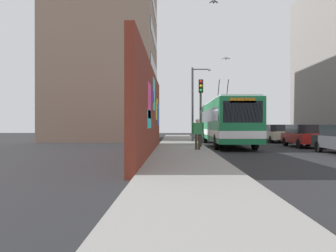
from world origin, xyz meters
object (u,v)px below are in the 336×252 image
object	(u,v)px
parked_car_white	(257,131)
pedestrian_at_curb	(198,131)
traffic_light	(201,102)
parked_car_champagne	(275,133)
parked_car_red	(304,135)
city_bus	(226,121)
street_lamp	(195,99)

from	to	relation	value
parked_car_white	pedestrian_at_curb	size ratio (longest dim) A/B	2.51
parked_car_white	traffic_light	bearing A→B (deg)	152.99
parked_car_champagne	traffic_light	bearing A→B (deg)	137.54
parked_car_champagne	parked_car_red	bearing A→B (deg)	180.00
parked_car_champagne	parked_car_white	distance (m)	6.38
city_bus	pedestrian_at_curb	distance (m)	6.09
parked_car_red	pedestrian_at_curb	bearing A→B (deg)	118.27
city_bus	parked_car_red	bearing A→B (deg)	-104.55
city_bus	traffic_light	distance (m)	3.97
traffic_light	parked_car_champagne	bearing A→B (deg)	-42.46
parked_car_champagne	pedestrian_at_curb	xyz separation A→B (m)	(-10.44, 7.73, 0.37)
parked_car_champagne	pedestrian_at_curb	bearing A→B (deg)	143.49
parked_car_champagne	parked_car_white	bearing A→B (deg)	0.00
parked_car_champagne	parked_car_white	size ratio (longest dim) A/B	1.03
city_bus	parked_car_red	world-z (taller)	city_bus
pedestrian_at_curb	street_lamp	bearing A→B (deg)	-2.73
parked_car_white	street_lamp	world-z (taller)	street_lamp
city_bus	pedestrian_at_curb	size ratio (longest dim) A/B	6.50
city_bus	parked_car_white	xyz separation A→B (m)	(11.32, -5.20, -1.01)
city_bus	parked_car_champagne	world-z (taller)	city_bus
parked_car_red	parked_car_champagne	size ratio (longest dim) A/B	0.89
parked_car_red	traffic_light	world-z (taller)	traffic_light
city_bus	parked_car_champagne	size ratio (longest dim) A/B	2.50
parked_car_champagne	traffic_light	size ratio (longest dim) A/B	1.05
parked_car_red	traffic_light	xyz separation A→B (m)	(-1.75, 7.35, 2.24)
traffic_light	street_lamp	bearing A→B (deg)	-0.71
pedestrian_at_curb	parked_car_red	bearing A→B (deg)	-61.73
parked_car_red	pedestrian_at_curb	xyz separation A→B (m)	(-4.15, 7.73, 0.37)
parked_car_white	pedestrian_at_curb	distance (m)	18.51
parked_car_red	parked_car_white	distance (m)	12.67
parked_car_red	parked_car_champagne	bearing A→B (deg)	-0.00
city_bus	parked_car_champagne	xyz separation A→B (m)	(4.93, -5.20, -1.01)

